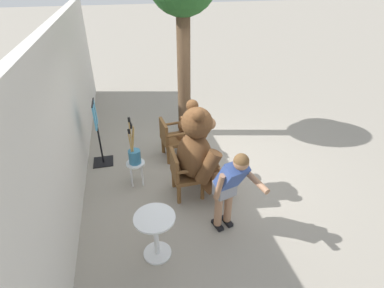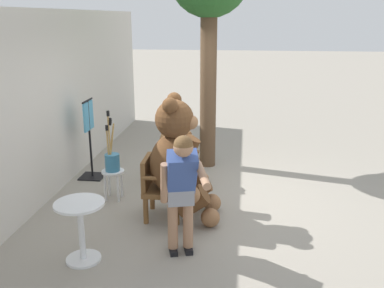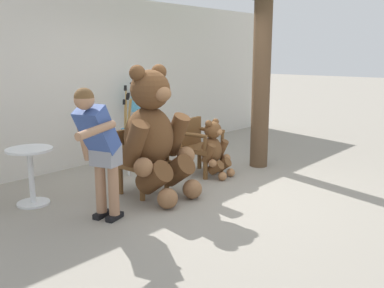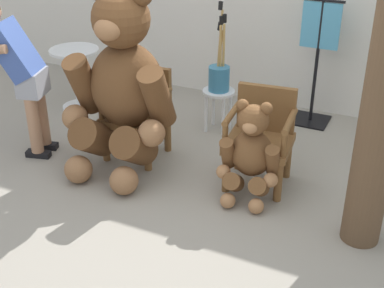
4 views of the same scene
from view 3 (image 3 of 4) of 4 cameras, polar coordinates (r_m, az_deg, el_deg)
name	(u,v)px [view 3 (image 3 of 4)]	position (r m, az deg, el deg)	size (l,w,h in m)	color
ground_plane	(200,189)	(6.00, 1.11, -6.02)	(60.00, 60.00, 0.00)	gray
back_wall	(92,81)	(7.49, -13.24, 8.21)	(10.00, 0.16, 2.80)	beige
wooden_chair_left	(140,159)	(5.80, -6.94, -1.99)	(0.57, 0.53, 0.86)	brown
wooden_chair_right	(199,144)	(6.67, 0.95, -0.06)	(0.61, 0.57, 0.86)	brown
teddy_bear_large	(154,134)	(5.53, -5.10, 1.38)	(1.03, 0.98, 1.72)	brown
teddy_bear_small	(214,149)	(6.51, 2.96, -0.65)	(0.53, 0.52, 0.88)	brown
person_visitor	(98,143)	(4.73, -12.38, 0.13)	(0.75, 0.62, 1.52)	black
white_stool	(129,152)	(6.74, -8.43, -1.00)	(0.34, 0.34, 0.46)	silver
brush_bucket	(128,133)	(6.68, -8.51, 1.43)	(0.22, 0.22, 0.92)	teal
round_side_table	(31,170)	(5.65, -20.69, -3.24)	(0.56, 0.56, 0.72)	silver
clothing_display_stand	(141,118)	(7.70, -6.85, 3.45)	(0.44, 0.40, 1.36)	black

